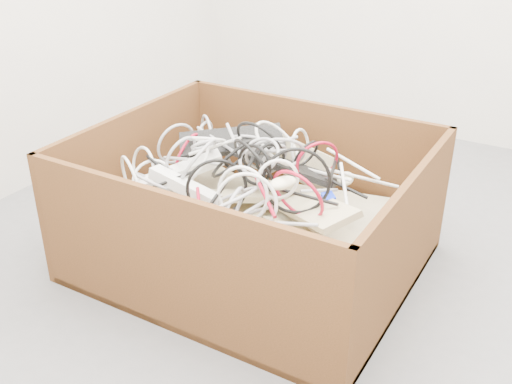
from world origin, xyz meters
The scene contains 8 objects.
ground centered at (0.00, 0.00, 0.00)m, with size 3.00×3.00×0.00m, color #5A595C.
cardboard_box centered at (-0.23, -0.20, 0.13)m, with size 1.18×0.99×0.53m.
keyboard_pile centered at (-0.21, -0.15, 0.27)m, with size 1.02×0.76×0.34m.
mice_scatter centered at (-0.19, -0.27, 0.34)m, with size 0.76×0.65×0.21m.
power_strip_left centered at (-0.49, -0.26, 0.35)m, with size 0.33×0.06×0.04m, color white.
power_strip_right centered at (-0.40, -0.36, 0.35)m, with size 0.29×0.06×0.04m, color white.
vga_plug centered at (0.08, -0.16, 0.35)m, with size 0.04×0.04×0.02m, color #0D26D1.
cable_tangle centered at (-0.29, -0.22, 0.40)m, with size 1.00×0.81×0.41m.
Camera 1 is at (0.81, -1.91, 1.33)m, focal length 42.65 mm.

